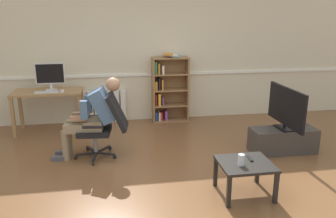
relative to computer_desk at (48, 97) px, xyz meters
name	(u,v)px	position (x,y,z in m)	size (l,w,h in m)	color
ground_plane	(167,179)	(1.80, -2.15, -0.64)	(18.00, 18.00, 0.00)	brown
back_wall	(145,52)	(1.80, 0.50, 0.71)	(12.00, 0.13, 2.70)	beige
computer_desk	(48,97)	(0.00, 0.00, 0.00)	(1.19, 0.59, 0.76)	#9E7547
imac_monitor	(50,75)	(0.06, 0.08, 0.39)	(0.51, 0.14, 0.48)	silver
keyboard	(47,92)	(0.01, -0.14, 0.13)	(0.41, 0.12, 0.02)	silver
computer_mouse	(62,91)	(0.27, -0.12, 0.13)	(0.06, 0.10, 0.03)	white
bookshelf	(168,89)	(2.21, 0.29, 0.00)	(0.71, 0.29, 1.34)	olive
radiator	(104,107)	(0.95, 0.39, -0.32)	(0.86, 0.08, 0.63)	white
office_chair	(105,123)	(1.01, -1.30, -0.12)	(0.83, 0.62, 0.97)	black
person_seated	(92,116)	(0.84, -1.28, 0.01)	(1.04, 0.42, 1.21)	#937F60
tv_stand	(283,140)	(3.71, -1.56, -0.45)	(1.00, 0.39, 0.38)	#3D3833
tv_screen	(286,107)	(3.71, -1.56, 0.08)	(0.21, 1.01, 0.64)	black
coffee_table	(245,167)	(2.64, -2.67, -0.29)	(0.61, 0.55, 0.41)	black
drinking_glass	(241,160)	(2.56, -2.73, -0.16)	(0.07, 0.07, 0.13)	silver
spare_remote	(250,159)	(2.73, -2.60, -0.22)	(0.04, 0.15, 0.02)	black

